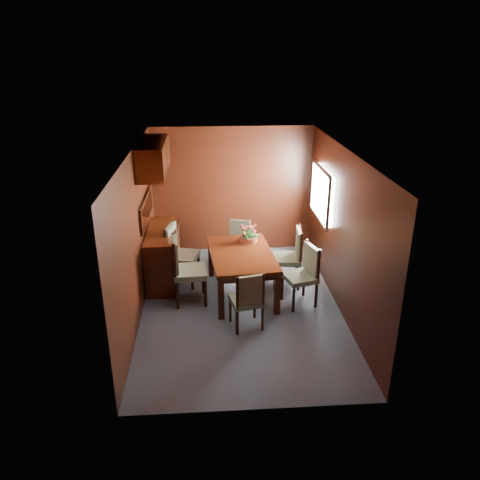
{
  "coord_description": "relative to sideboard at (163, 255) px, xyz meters",
  "views": [
    {
      "loc": [
        -0.45,
        -6.3,
        3.71
      ],
      "look_at": [
        0.0,
        0.14,
        1.05
      ],
      "focal_mm": 35.0,
      "sensor_mm": 36.0,
      "label": 1
    }
  ],
  "objects": [
    {
      "name": "room_shell",
      "position": [
        1.15,
        -0.67,
        1.18
      ],
      "size": [
        3.06,
        4.52,
        2.41
      ],
      "color": "black",
      "rests_on": "ground"
    },
    {
      "name": "sideboard",
      "position": [
        0.0,
        0.0,
        0.0
      ],
      "size": [
        0.48,
        1.4,
        0.9
      ],
      "primitive_type": "cube",
      "color": "black",
      "rests_on": "ground"
    },
    {
      "name": "chair_right_far",
      "position": [
        2.14,
        -0.33,
        0.11
      ],
      "size": [
        0.5,
        0.52,
        1.01
      ],
      "rotation": [
        0.0,
        0.0,
        1.48
      ],
      "color": "black",
      "rests_on": "ground"
    },
    {
      "name": "chair_left_far",
      "position": [
        0.27,
        -0.13,
        0.13
      ],
      "size": [
        0.58,
        0.59,
        1.04
      ],
      "rotation": [
        0.0,
        0.0,
        -1.81
      ],
      "color": "black",
      "rests_on": "ground"
    },
    {
      "name": "chair_foot",
      "position": [
        1.33,
        0.48,
        0.03
      ],
      "size": [
        0.5,
        0.49,
        0.86
      ],
      "rotation": [
        0.0,
        0.0,
        2.85
      ],
      "color": "black",
      "rests_on": "ground"
    },
    {
      "name": "dining_table",
      "position": [
        1.29,
        -0.59,
        0.17
      ],
      "size": [
        1.1,
        1.62,
        0.72
      ],
      "rotation": [
        0.0,
        0.0,
        0.09
      ],
      "color": "black",
      "rests_on": "ground"
    },
    {
      "name": "flower_centerpiece",
      "position": [
        1.45,
        -0.13,
        0.42
      ],
      "size": [
        0.31,
        0.31,
        0.31
      ],
      "color": "#B05235",
      "rests_on": "dining_table"
    },
    {
      "name": "ground",
      "position": [
        1.25,
        -1.0,
        -0.45
      ],
      "size": [
        4.5,
        4.5,
        0.0
      ],
      "primitive_type": "plane",
      "color": "#3F4956",
      "rests_on": "ground"
    },
    {
      "name": "chair_left_near",
      "position": [
        0.4,
        -0.79,
        0.15
      ],
      "size": [
        0.53,
        0.55,
        1.08
      ],
      "rotation": [
        0.0,
        0.0,
        -1.49
      ],
      "color": "black",
      "rests_on": "ground"
    },
    {
      "name": "chair_right_near",
      "position": [
        2.23,
        -0.96,
        0.09
      ],
      "size": [
        0.55,
        0.57,
        0.97
      ],
      "rotation": [
        0.0,
        0.0,
        1.85
      ],
      "color": "black",
      "rests_on": "ground"
    },
    {
      "name": "chair_head",
      "position": [
        1.3,
        -1.63,
        0.05
      ],
      "size": [
        0.51,
        0.49,
        0.9
      ],
      "rotation": [
        0.0,
        0.0,
        0.22
      ],
      "color": "black",
      "rests_on": "ground"
    }
  ]
}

